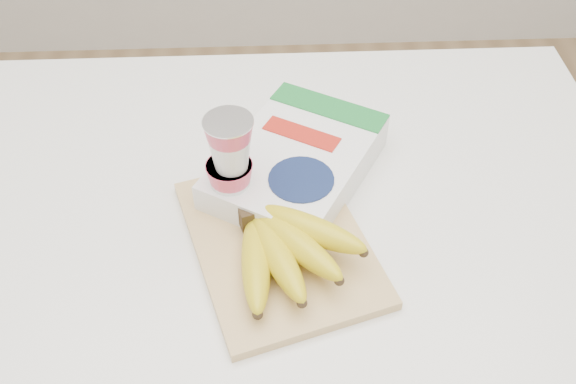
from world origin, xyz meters
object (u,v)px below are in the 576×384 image
at_px(cutting_board, 279,242).
at_px(bananas, 283,245).
at_px(yogurt_stack, 230,162).
at_px(cereal_box, 297,164).
at_px(table, 245,374).

distance_m(cutting_board, bananas, 0.05).
distance_m(yogurt_stack, cereal_box, 0.14).
relative_size(table, cereal_box, 3.74).
relative_size(bananas, yogurt_stack, 1.28).
xyz_separation_m(cutting_board, bananas, (0.00, -0.04, 0.04)).
bearing_deg(cereal_box, cutting_board, -73.35).
xyz_separation_m(yogurt_stack, cereal_box, (0.10, 0.07, -0.07)).
xyz_separation_m(bananas, cereal_box, (0.03, 0.18, -0.01)).
height_order(table, bananas, bananas).
relative_size(cutting_board, cereal_box, 0.92).
height_order(bananas, cereal_box, bananas).
xyz_separation_m(cutting_board, cereal_box, (0.03, 0.14, 0.02)).
bearing_deg(cereal_box, yogurt_stack, -114.79).
distance_m(cutting_board, cereal_box, 0.15).
height_order(cutting_board, yogurt_stack, yogurt_stack).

